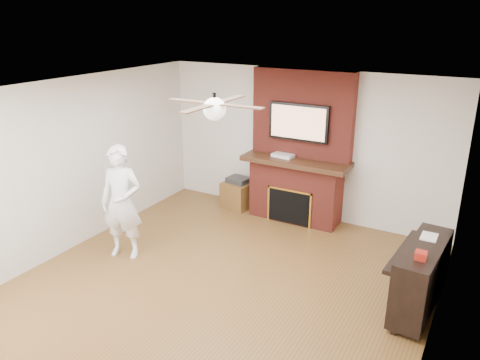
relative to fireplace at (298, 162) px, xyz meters
The scene contains 13 objects.
room_shell 2.56m from the fireplace, 90.00° to the right, with size 5.36×5.86×2.86m.
fireplace is the anchor object (origin of this frame).
tv 0.69m from the fireplace, 90.00° to the right, with size 1.00×0.08×0.60m.
ceiling_fan 2.88m from the fireplace, 90.00° to the right, with size 1.21×1.21×0.31m.
person 2.95m from the fireplace, 123.94° to the right, with size 0.60×0.40×1.65m, color white.
side_table 1.33m from the fireplace, behind, with size 0.55×0.55×0.56m.
piano 2.95m from the fireplace, 37.63° to the right, with size 0.58×1.32×0.93m.
cable_box 0.27m from the fireplace, 157.23° to the right, with size 0.35×0.20×0.05m, color silver.
candle_orange 0.96m from the fireplace, 120.68° to the right, with size 0.07×0.07×0.11m, color orange.
candle_green 0.98m from the fireplace, 76.09° to the right, with size 0.07×0.07×0.09m, color #3B8D38.
candle_cream 0.99m from the fireplace, 56.00° to the right, with size 0.07×0.07×0.11m, color beige.
candle_blue 0.99m from the fireplace, 51.55° to the right, with size 0.05×0.05×0.09m, color #3960AC.
candle_cream_extra 0.98m from the fireplace, 113.56° to the right, with size 0.07×0.07×0.11m, color beige.
Camera 1 is at (2.78, -4.37, 3.33)m, focal length 35.00 mm.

